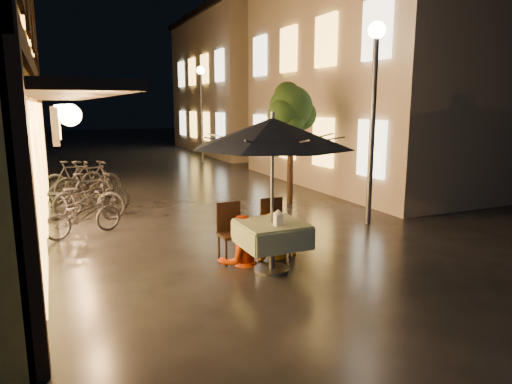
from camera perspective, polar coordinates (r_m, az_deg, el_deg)
name	(u,v)px	position (r m, az deg, el deg)	size (l,w,h in m)	color
ground	(290,274)	(7.14, 4.33, -10.17)	(90.00, 90.00, 0.00)	black
east_building_near	(397,79)	(16.36, 17.25, 13.35)	(7.30, 9.30, 6.80)	#A18E7F
east_building_far	(257,85)	(26.16, 0.07, 13.25)	(7.30, 10.30, 7.30)	#A18E7F
street_tree	(291,110)	(11.79, 4.43, 10.14)	(1.43, 1.20, 3.15)	black
streetlamp_near	(374,87)	(10.01, 14.55, 12.56)	(0.36, 0.36, 4.23)	#59595E
streetlamp_far	(201,97)	(20.80, -6.88, 11.75)	(0.36, 0.36, 4.23)	#59595E
cafe_table	(272,234)	(7.09, 1.99, -5.31)	(0.99, 0.99, 0.78)	#59595E
patio_umbrella	(272,133)	(6.82, 2.07, 7.39)	(2.46, 2.46, 2.46)	#59595E
cafe_chair_left	(231,229)	(7.60, -3.19, -4.59)	(0.42, 0.42, 0.97)	black
cafe_chair_right	(274,224)	(7.91, 2.25, -3.97)	(0.42, 0.42, 0.97)	black
table_lantern	(278,217)	(6.82, 2.78, -3.08)	(0.16, 0.16, 0.25)	white
person_orange	(240,216)	(7.36, -2.00, -3.07)	(0.77, 0.60, 1.58)	#CE3702
person_yellow	(276,213)	(7.68, 2.56, -2.70)	(0.98, 0.57, 1.52)	#FF9D19
bicycle_0	(83,215)	(9.64, -20.80, -2.75)	(0.54, 1.56, 0.82)	black
bicycle_1	(92,195)	(11.18, -19.86, -0.31)	(0.49, 1.74, 1.04)	black
bicycle_2	(82,198)	(10.95, -20.89, -0.69)	(0.67, 1.92, 1.01)	black
bicycle_3	(88,181)	(13.08, -20.22, 1.34)	(0.52, 1.84, 1.11)	black
bicycle_4	(79,188)	(12.93, -21.30, 0.51)	(0.54, 1.55, 0.81)	black
bicycle_5	(74,177)	(14.23, -21.77, 1.71)	(0.46, 1.64, 0.98)	black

